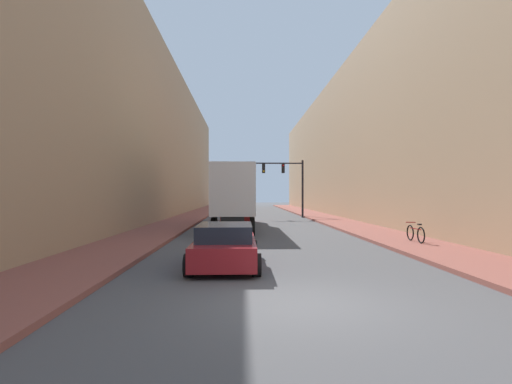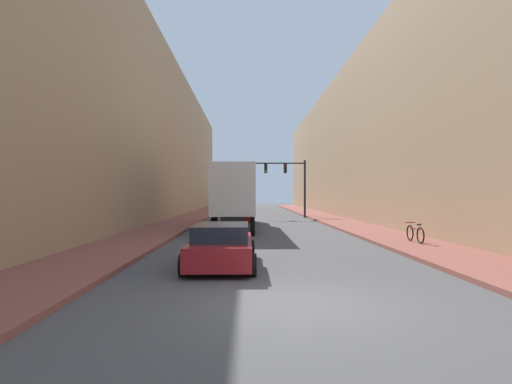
% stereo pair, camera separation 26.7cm
% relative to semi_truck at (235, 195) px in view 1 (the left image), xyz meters
% --- Properties ---
extents(ground_plane, '(200.00, 200.00, 0.00)m').
position_rel_semi_truck_xyz_m(ground_plane, '(1.80, -19.11, -2.23)').
color(ground_plane, '#4C4C4F').
extents(sidewalk_right, '(3.16, 80.00, 0.15)m').
position_rel_semi_truck_xyz_m(sidewalk_right, '(8.12, 10.89, -2.16)').
color(sidewalk_right, brown).
rests_on(sidewalk_right, ground).
extents(sidewalk_left, '(3.16, 80.00, 0.15)m').
position_rel_semi_truck_xyz_m(sidewalk_left, '(-4.51, 10.89, -2.16)').
color(sidewalk_left, brown).
rests_on(sidewalk_left, ground).
extents(building_right, '(6.00, 80.00, 14.21)m').
position_rel_semi_truck_xyz_m(building_right, '(12.70, 10.89, 4.87)').
color(building_right, tan).
rests_on(building_right, ground).
extents(building_left, '(6.00, 80.00, 15.24)m').
position_rel_semi_truck_xyz_m(building_left, '(-9.09, 10.89, 5.39)').
color(building_left, tan).
rests_on(building_left, ground).
extents(semi_truck, '(2.45, 13.36, 3.98)m').
position_rel_semi_truck_xyz_m(semi_truck, '(0.00, 0.00, 0.00)').
color(semi_truck, silver).
rests_on(semi_truck, ground).
extents(sedan_car, '(2.13, 4.59, 1.34)m').
position_rel_semi_truck_xyz_m(sedan_car, '(-0.02, -14.62, -1.58)').
color(sedan_car, maroon).
rests_on(sedan_car, ground).
extents(traffic_signal_gantry, '(5.82, 0.35, 5.59)m').
position_rel_semi_truck_xyz_m(traffic_signal_gantry, '(4.96, 11.41, 1.65)').
color(traffic_signal_gantry, black).
rests_on(traffic_signal_gantry, ground).
extents(parked_bicycle, '(0.44, 1.82, 0.86)m').
position_rel_semi_truck_xyz_m(parked_bicycle, '(8.23, -9.79, -1.70)').
color(parked_bicycle, black).
rests_on(parked_bicycle, sidewalk_right).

